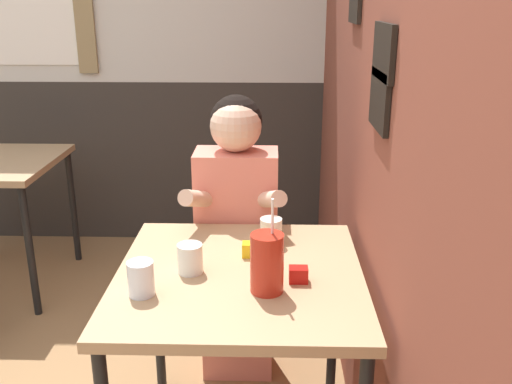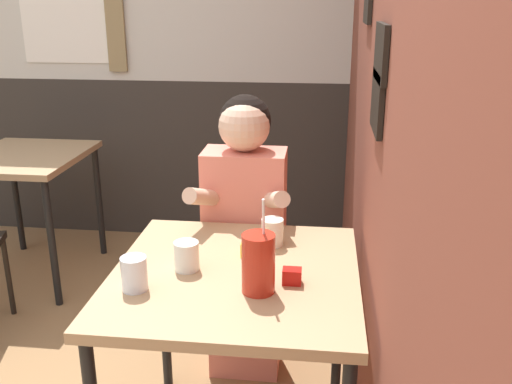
{
  "view_description": "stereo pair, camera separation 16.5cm",
  "coord_description": "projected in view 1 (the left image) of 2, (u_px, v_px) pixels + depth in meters",
  "views": [
    {
      "loc": [
        0.93,
        -1.35,
        1.62
      ],
      "look_at": [
        0.88,
        0.5,
        0.99
      ],
      "focal_mm": 40.0,
      "sensor_mm": 36.0,
      "label": 1
    },
    {
      "loc": [
        1.1,
        -1.34,
        1.62
      ],
      "look_at": [
        0.88,
        0.5,
        0.99
      ],
      "focal_mm": 40.0,
      "sensor_mm": 36.0,
      "label": 2
    }
  ],
  "objects": [
    {
      "name": "brick_wall_right",
      "position": [
        356.0,
        64.0,
        2.48
      ],
      "size": [
        0.08,
        4.37,
        2.7
      ],
      "color": "brown",
      "rests_on": "ground_plane"
    },
    {
      "name": "condiment_mustard",
      "position": [
        251.0,
        250.0,
        1.99
      ],
      "size": [
        0.06,
        0.04,
        0.05
      ],
      "color": "yellow",
      "rests_on": "main_table"
    },
    {
      "name": "main_table",
      "position": [
        240.0,
        293.0,
        1.9
      ],
      "size": [
        0.81,
        0.84,
        0.77
      ],
      "color": "tan",
      "rests_on": "ground_plane"
    },
    {
      "name": "glass_near_pitcher",
      "position": [
        141.0,
        278.0,
        1.72
      ],
      "size": [
        0.08,
        0.08,
        0.11
      ],
      "color": "silver",
      "rests_on": "main_table"
    },
    {
      "name": "person_seated",
      "position": [
        237.0,
        235.0,
        2.42
      ],
      "size": [
        0.42,
        0.41,
        1.26
      ],
      "color": "#EA7F6B",
      "rests_on": "ground_plane"
    },
    {
      "name": "condiment_ketchup",
      "position": [
        298.0,
        275.0,
        1.81
      ],
      "size": [
        0.06,
        0.04,
        0.05
      ],
      "color": "#B7140F",
      "rests_on": "main_table"
    },
    {
      "name": "cocktail_pitcher",
      "position": [
        267.0,
        263.0,
        1.73
      ],
      "size": [
        0.1,
        0.1,
        0.31
      ],
      "color": "#B22819",
      "rests_on": "main_table"
    },
    {
      "name": "back_wall",
      "position": [
        124.0,
        41.0,
        3.66
      ],
      "size": [
        5.54,
        0.09,
        2.7
      ],
      "color": "silver",
      "rests_on": "ground_plane"
    },
    {
      "name": "glass_center",
      "position": [
        190.0,
        258.0,
        1.86
      ],
      "size": [
        0.08,
        0.08,
        0.1
      ],
      "color": "silver",
      "rests_on": "main_table"
    },
    {
      "name": "glass_far_side",
      "position": [
        271.0,
        232.0,
        2.07
      ],
      "size": [
        0.08,
        0.08,
        0.1
      ],
      "color": "silver",
      "rests_on": "main_table"
    }
  ]
}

